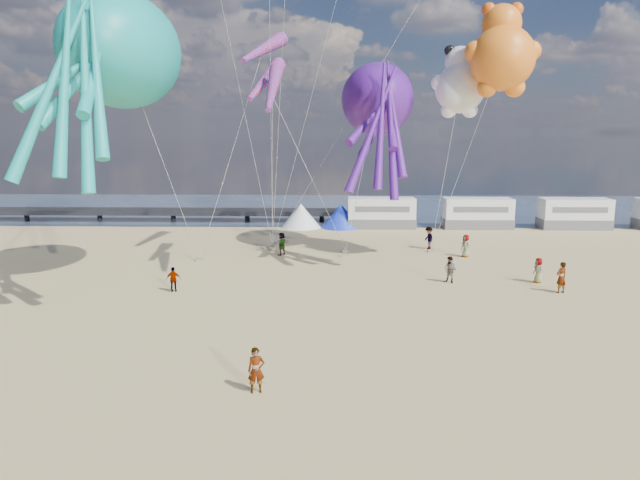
{
  "coord_description": "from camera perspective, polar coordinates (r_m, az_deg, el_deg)",
  "views": [
    {
      "loc": [
        1.41,
        -16.23,
        9.33
      ],
      "look_at": [
        0.82,
        6.0,
        5.14
      ],
      "focal_mm": 32.0,
      "sensor_mm": 36.0,
      "label": 1
    }
  ],
  "objects": [
    {
      "name": "windsock_left",
      "position": [
        42.89,
        -5.69,
        18.45
      ],
      "size": [
        3.21,
        6.65,
        6.65
      ],
      "primitive_type": null,
      "rotation": [
        0.0,
        0.0,
        -0.33
      ],
      "color": "red"
    },
    {
      "name": "kite_octopus_purple",
      "position": [
        44.69,
        5.75,
        13.83
      ],
      "size": [
        7.01,
        11.33,
        12.03
      ],
      "primitive_type": null,
      "rotation": [
        0.0,
        0.0,
        -0.25
      ],
      "color": "#4D1685"
    },
    {
      "name": "beachgoer_0",
      "position": [
        38.49,
        21.0,
        -2.85
      ],
      "size": [
        0.5,
        0.65,
        1.6
      ],
      "primitive_type": "imported",
      "rotation": [
        0.0,
        0.0,
        4.94
      ],
      "color": "#7F6659",
      "rests_on": "ground"
    },
    {
      "name": "sandbag_a",
      "position": [
        42.94,
        -11.96,
        -1.96
      ],
      "size": [
        0.5,
        0.35,
        0.22
      ],
      "primitive_type": "cube",
      "color": "gray",
      "rests_on": "ground"
    },
    {
      "name": "pier",
      "position": [
        67.54,
        -24.33,
        2.64
      ],
      "size": [
        60.0,
        3.0,
        0.5
      ],
      "primitive_type": "cube",
      "color": "black",
      "rests_on": "ground"
    },
    {
      "name": "windsock_right",
      "position": [
        34.96,
        -4.77,
        14.86
      ],
      "size": [
        0.91,
        5.68,
        5.67
      ],
      "primitive_type": null,
      "rotation": [
        0.0,
        0.0,
        -0.0
      ],
      "color": "red"
    },
    {
      "name": "kite_teddy_orange",
      "position": [
        40.73,
        17.77,
        16.9
      ],
      "size": [
        6.23,
        6.03,
        7.19
      ],
      "primitive_type": null,
      "rotation": [
        0.0,
        0.0,
        -0.28
      ],
      "color": "orange"
    },
    {
      "name": "kite_panda",
      "position": [
        42.69,
        13.84,
        14.52
      ],
      "size": [
        5.52,
        5.4,
        5.98
      ],
      "primitive_type": null,
      "rotation": [
        0.0,
        0.0,
        -0.43
      ],
      "color": "white"
    },
    {
      "name": "beachgoer_2",
      "position": [
        47.18,
        10.82,
        0.21
      ],
      "size": [
        0.9,
        1.04,
        1.83
      ],
      "primitive_type": "imported",
      "rotation": [
        0.0,
        0.0,
        4.98
      ],
      "color": "#7F6659",
      "rests_on": "ground"
    },
    {
      "name": "motorhome_1",
      "position": [
        58.5,
        15.46,
        2.6
      ],
      "size": [
        6.6,
        2.5,
        3.0
      ],
      "primitive_type": "cube",
      "color": "silver",
      "rests_on": "ground"
    },
    {
      "name": "tent_blue",
      "position": [
        56.82,
        2.11,
        2.44
      ],
      "size": [
        4.0,
        4.0,
        2.4
      ],
      "primitive_type": "cone",
      "color": "#1933CC",
      "rests_on": "ground"
    },
    {
      "name": "windsock_mid",
      "position": [
        38.26,
        -5.51,
        15.57
      ],
      "size": [
        2.39,
        6.2,
        6.14
      ],
      "primitive_type": null,
      "rotation": [
        0.0,
        0.0,
        -0.23
      ],
      "color": "red"
    },
    {
      "name": "kite_octopus_teal",
      "position": [
        36.93,
        -19.24,
        17.42
      ],
      "size": [
        7.27,
        12.39,
        13.27
      ],
      "primitive_type": null,
      "rotation": [
        0.0,
        0.0,
        -0.21
      ],
      "color": "teal"
    },
    {
      "name": "sandbag_e",
      "position": [
        46.98,
        -4.76,
        -0.68
      ],
      "size": [
        0.5,
        0.35,
        0.22
      ],
      "primitive_type": "cube",
      "color": "gray",
      "rests_on": "ground"
    },
    {
      "name": "beachgoer_5",
      "position": [
        36.53,
        22.99,
        -3.47
      ],
      "size": [
        1.82,
        1.18,
        1.88
      ],
      "primitive_type": "imported",
      "rotation": [
        0.0,
        0.0,
        3.53
      ],
      "color": "#7F6659",
      "rests_on": "ground"
    },
    {
      "name": "ground",
      "position": [
        18.77,
        -3.15,
        -19.14
      ],
      "size": [
        120.0,
        120.0,
        0.0
      ],
      "primitive_type": "plane",
      "color": "#D3BA79",
      "rests_on": "ground"
    },
    {
      "name": "beachgoer_4",
      "position": [
        44.14,
        -3.84,
        -0.38
      ],
      "size": [
        1.02,
        1.04,
        1.76
      ],
      "primitive_type": "imported",
      "rotation": [
        0.0,
        0.0,
        3.95
      ],
      "color": "#7F6659",
      "rests_on": "ground"
    },
    {
      "name": "beachgoer_6",
      "position": [
        44.76,
        14.37,
        -0.56
      ],
      "size": [
        0.64,
        0.75,
        1.74
      ],
      "primitive_type": "imported",
      "rotation": [
        0.0,
        0.0,
        5.15
      ],
      "color": "#7F6659",
      "rests_on": "ground"
    },
    {
      "name": "sandbag_c",
      "position": [
        45.97,
        11.02,
        -1.09
      ],
      "size": [
        0.5,
        0.35,
        0.22
      ],
      "primitive_type": "cube",
      "color": "gray",
      "rests_on": "ground"
    },
    {
      "name": "beachgoer_3",
      "position": [
        35.05,
        -14.43,
        -3.83
      ],
      "size": [
        1.04,
        0.68,
        1.5
      ],
      "primitive_type": "imported",
      "rotation": [
        0.0,
        0.0,
        3.28
      ],
      "color": "#7F6659",
      "rests_on": "ground"
    },
    {
      "name": "sandbag_d",
      "position": [
        45.32,
        2.57,
        -1.07
      ],
      "size": [
        0.5,
        0.35,
        0.22
      ],
      "primitive_type": "cube",
      "color": "gray",
      "rests_on": "ground"
    },
    {
      "name": "beachgoer_1",
      "position": [
        36.78,
        12.89,
        -2.93
      ],
      "size": [
        0.98,
        0.94,
        1.69
      ],
      "primitive_type": "imported",
      "rotation": [
        0.0,
        0.0,
        5.61
      ],
      "color": "#7F6659",
      "rests_on": "ground"
    },
    {
      "name": "motorhome_2",
      "position": [
        61.48,
        24.09,
        2.43
      ],
      "size": [
        6.6,
        2.5,
        3.0
      ],
      "primitive_type": "cube",
      "color": "silver",
      "rests_on": "ground"
    },
    {
      "name": "tent_white",
      "position": [
        56.92,
        -1.93,
        2.46
      ],
      "size": [
        4.0,
        4.0,
        2.4
      ],
      "primitive_type": "cone",
      "color": "white",
      "rests_on": "ground"
    },
    {
      "name": "water",
      "position": [
        71.85,
        0.39,
        3.23
      ],
      "size": [
        120.0,
        120.0,
        0.0
      ],
      "primitive_type": "plane",
      "color": "#31435F",
      "rests_on": "ground"
    },
    {
      "name": "standing_person",
      "position": [
        21.34,
        -6.4,
        -12.81
      ],
      "size": [
        0.69,
        0.53,
        1.7
      ],
      "primitive_type": "imported",
      "rotation": [
        0.0,
        0.0,
        0.22
      ],
      "color": "tan",
      "rests_on": "ground"
    },
    {
      "name": "sandbag_b",
      "position": [
        43.63,
        2.46,
        -1.53
      ],
      "size": [
        0.5,
        0.35,
        0.22
      ],
      "primitive_type": "cube",
      "color": "gray",
      "rests_on": "ground"
    },
    {
      "name": "motorhome_0",
      "position": [
        56.96,
        6.14,
        2.72
      ],
      "size": [
        6.6,
        2.5,
        3.0
      ],
      "primitive_type": "cube",
      "color": "silver",
      "rests_on": "ground"
    }
  ]
}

